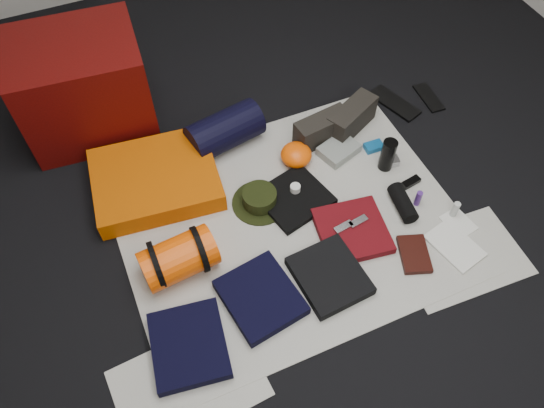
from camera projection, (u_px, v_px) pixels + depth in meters
name	position (u px, v px, depth m)	size (l,w,h in m)	color
floor	(289.00, 223.00, 2.60)	(4.50, 4.50, 0.02)	black
newspaper_mat	(290.00, 221.00, 2.59)	(1.60, 1.30, 0.01)	silver
newspaper_sheet_front_left	(189.00, 383.00, 2.13)	(0.58, 0.40, 0.00)	silver
newspaper_sheet_front_right	(460.00, 257.00, 2.47)	(0.58, 0.40, 0.00)	silver
red_cabinet	(84.00, 86.00, 2.77)	(0.64, 0.53, 0.53)	#4F0705
sleeping_pad	(156.00, 180.00, 2.67)	(0.61, 0.50, 0.11)	#C85102
stuff_sack	(179.00, 258.00, 2.35)	(0.19, 0.19, 0.33)	#FA5004
sack_strap_left	(156.00, 265.00, 2.32)	(0.22, 0.22, 0.03)	black
sack_strap_right	(200.00, 249.00, 2.37)	(0.22, 0.22, 0.03)	black
navy_duffel	(225.00, 130.00, 2.80)	(0.21, 0.21, 0.39)	black
boonie_brim	(260.00, 203.00, 2.65)	(0.28, 0.28, 0.01)	black
boonie_crown	(260.00, 198.00, 2.61)	(0.17, 0.17, 0.07)	black
hiking_boot_left	(322.00, 129.00, 2.84)	(0.30, 0.11, 0.15)	black
hiking_boot_right	(352.00, 118.00, 2.89)	(0.32, 0.12, 0.16)	black
flip_flop_left	(394.00, 103.00, 3.06)	(0.11, 0.31, 0.02)	black
flip_flop_right	(429.00, 97.00, 3.09)	(0.09, 0.23, 0.01)	black
trousers_navy_a	(189.00, 345.00, 2.19)	(0.30, 0.35, 0.05)	black
trousers_navy_b	(261.00, 297.00, 2.32)	(0.30, 0.34, 0.05)	black
trousers_charcoal	(329.00, 276.00, 2.38)	(0.29, 0.33, 0.05)	black
black_tshirt	(294.00, 198.00, 2.65)	(0.32, 0.30, 0.03)	black
red_shirt	(352.00, 231.00, 2.53)	(0.32, 0.32, 0.04)	#5A090F
orange_stuff_sack	(296.00, 155.00, 2.76)	(0.16, 0.16, 0.11)	#FA5004
first_aid_pouch	(339.00, 150.00, 2.82)	(0.20, 0.15, 0.05)	gray
water_bottle	(388.00, 155.00, 2.71)	(0.08, 0.08, 0.19)	black
speaker	(403.00, 203.00, 2.60)	(0.08, 0.08, 0.20)	black
compact_camera	(389.00, 162.00, 2.78)	(0.10, 0.06, 0.04)	#ACACB1
cyan_case	(374.00, 147.00, 2.85)	(0.10, 0.06, 0.03)	#0E558E
toiletry_purple	(418.00, 198.00, 2.61)	(0.03, 0.03, 0.09)	#4B267B
toiletry_clear	(455.00, 210.00, 2.57)	(0.03, 0.03, 0.10)	#B8BDB7
paperback_book	(414.00, 254.00, 2.46)	(0.13, 0.20, 0.03)	black
map_booklet	(455.00, 246.00, 2.50)	(0.17, 0.25, 0.01)	silver
map_printout	(458.00, 223.00, 2.58)	(0.12, 0.15, 0.01)	silver
sunglasses	(411.00, 182.00, 2.71)	(0.10, 0.04, 0.03)	black
key_cluster	(174.00, 381.00, 2.13)	(0.07, 0.07, 0.01)	#ACACB1
tape_roll	(295.00, 188.00, 2.64)	(0.05, 0.05, 0.04)	silver
energy_bar_a	(343.00, 227.00, 2.51)	(0.10, 0.04, 0.01)	#ACACB1
energy_bar_b	(358.00, 221.00, 2.53)	(0.10, 0.04, 0.01)	#ACACB1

